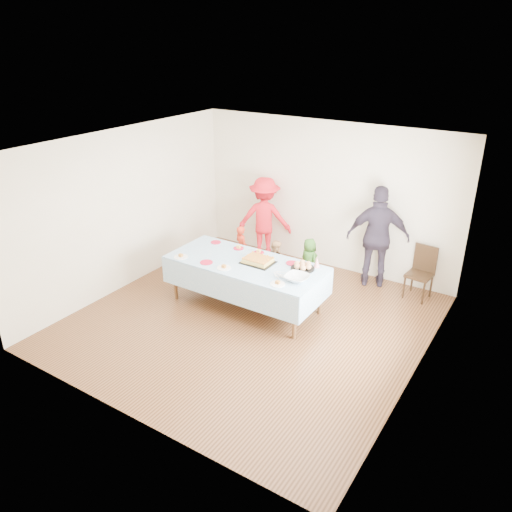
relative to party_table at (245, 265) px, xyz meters
The scene contains 22 objects.
ground 0.87m from the party_table, 47.88° to the right, with size 5.00×5.00×0.00m, color #412612.
room_walls 1.17m from the party_table, 43.14° to the right, with size 5.04×5.04×2.72m.
party_table is the anchor object (origin of this frame).
birthday_cake 0.22m from the party_table, 23.76° to the left, with size 0.49×0.37×0.09m.
rolls_tray 0.92m from the party_table, 16.58° to the left, with size 0.37×0.37×0.11m.
punch_bowl 0.99m from the party_table, ahead, with size 0.35×0.35×0.09m, color silver.
party_hat 1.12m from the party_table, 23.20° to the left, with size 0.10×0.10×0.16m, color white.
fork_pile 0.72m from the party_table, 12.02° to the right, with size 0.24×0.18×0.07m, color white, non-canonical shape.
plate_red_far_a 0.95m from the party_table, 156.06° to the left, with size 0.18×0.18×0.01m, color red.
plate_red_far_b 0.55m from the party_table, 135.86° to the left, with size 0.17×0.17×0.01m, color red.
plate_red_far_c 0.42m from the party_table, 92.18° to the left, with size 0.17×0.17×0.01m, color red.
plate_red_far_d 0.73m from the party_table, 28.39° to the left, with size 0.19×0.19×0.01m, color red.
plate_red_near 0.61m from the party_table, 145.11° to the right, with size 0.20×0.20×0.01m, color red.
plate_white_left 1.06m from the party_table, 157.50° to the right, with size 0.23×0.23×0.01m, color white.
plate_white_mid 0.40m from the party_table, 113.01° to the right, with size 0.22×0.22×0.01m, color white.
plate_white_right 0.89m from the party_table, 25.28° to the right, with size 0.22×0.22×0.01m, color white.
dining_chair 2.93m from the party_table, 39.18° to the left, with size 0.43×0.43×0.89m.
toddler_left 1.38m from the party_table, 126.90° to the left, with size 0.32×0.21×0.87m, color red.
toddler_mid 1.44m from the party_table, 71.17° to the left, with size 0.40×0.26×0.81m, color #326521.
toddler_right 1.00m from the party_table, 90.57° to the left, with size 0.39×0.31×0.81m, color tan.
adult_left 2.00m from the party_table, 113.12° to the left, with size 1.03×0.59×1.60m, color red.
adult_right 2.36m from the party_table, 51.29° to the left, with size 1.05×0.44×1.79m, color #322939.
Camera 1 is at (3.63, -5.51, 4.07)m, focal length 35.00 mm.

